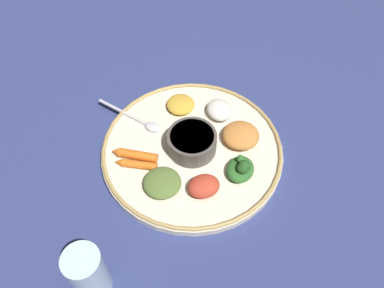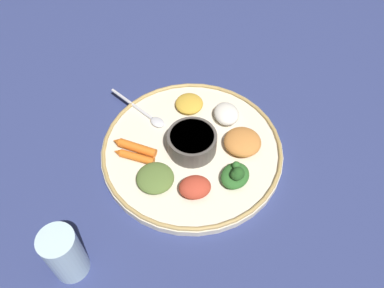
# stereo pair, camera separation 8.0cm
# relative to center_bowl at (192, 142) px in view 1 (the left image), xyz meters

# --- Properties ---
(ground_plane) EXTENTS (2.40, 2.40, 0.00)m
(ground_plane) POSITION_rel_center_bowl_xyz_m (0.00, 0.00, -0.04)
(ground_plane) COLOR navy
(platter) EXTENTS (0.37, 0.37, 0.02)m
(platter) POSITION_rel_center_bowl_xyz_m (0.00, 0.00, -0.03)
(platter) COLOR beige
(platter) RESTS_ON ground_plane
(platter_rim) EXTENTS (0.37, 0.37, 0.01)m
(platter_rim) POSITION_rel_center_bowl_xyz_m (0.00, 0.00, -0.02)
(platter_rim) COLOR tan
(platter_rim) RESTS_ON platter
(center_bowl) EXTENTS (0.10, 0.10, 0.04)m
(center_bowl) POSITION_rel_center_bowl_xyz_m (0.00, 0.00, 0.00)
(center_bowl) COLOR #4C4742
(center_bowl) RESTS_ON platter
(spoon) EXTENTS (0.16, 0.08, 0.01)m
(spoon) POSITION_rel_center_bowl_xyz_m (-0.13, -0.05, -0.02)
(spoon) COLOR silver
(spoon) RESTS_ON platter
(greens_pile) EXTENTS (0.08, 0.08, 0.04)m
(greens_pile) POSITION_rel_center_bowl_xyz_m (0.10, 0.04, -0.00)
(greens_pile) COLOR #2D6628
(greens_pile) RESTS_ON platter
(carrot_near_spoon) EXTENTS (0.08, 0.08, 0.02)m
(carrot_near_spoon) POSITION_rel_center_bowl_xyz_m (-0.05, -0.11, -0.01)
(carrot_near_spoon) COLOR orange
(carrot_near_spoon) RESTS_ON platter
(carrot_outer) EXTENTS (0.07, 0.07, 0.02)m
(carrot_outer) POSITION_rel_center_bowl_xyz_m (-0.03, -0.11, -0.02)
(carrot_outer) COLOR orange
(carrot_outer) RESTS_ON platter
(mound_collards) EXTENTS (0.10, 0.10, 0.02)m
(mound_collards) POSITION_rel_center_bowl_xyz_m (0.04, -0.10, -0.01)
(mound_collards) COLOR #567033
(mound_collards) RESTS_ON platter
(mound_squash) EXTENTS (0.11, 0.11, 0.03)m
(mound_squash) POSITION_rel_center_bowl_xyz_m (0.04, 0.09, -0.01)
(mound_squash) COLOR #C67A38
(mound_squash) RESTS_ON platter
(mound_berbere_red) EXTENTS (0.07, 0.07, 0.03)m
(mound_berbere_red) POSITION_rel_center_bowl_xyz_m (0.09, -0.04, -0.01)
(mound_berbere_red) COLOR #B73D28
(mound_berbere_red) RESTS_ON platter
(mound_rice_white) EXTENTS (0.07, 0.07, 0.03)m
(mound_rice_white) POSITION_rel_center_bowl_xyz_m (-0.04, 0.10, -0.01)
(mound_rice_white) COLOR silver
(mound_rice_white) RESTS_ON platter
(mound_lentil_yellow) EXTENTS (0.08, 0.08, 0.02)m
(mound_lentil_yellow) POSITION_rel_center_bowl_xyz_m (-0.11, 0.04, -0.01)
(mound_lentil_yellow) COLOR gold
(mound_lentil_yellow) RESTS_ON platter
(drinking_glass) EXTENTS (0.06, 0.06, 0.11)m
(drinking_glass) POSITION_rel_center_bowl_xyz_m (0.13, -0.29, 0.01)
(drinking_glass) COLOR silver
(drinking_glass) RESTS_ON ground_plane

